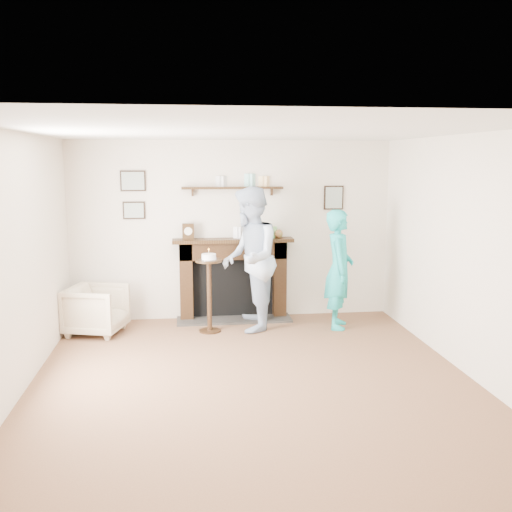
# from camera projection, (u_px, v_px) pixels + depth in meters

# --- Properties ---
(ground) EXTENTS (5.00, 5.00, 0.00)m
(ground) POSITION_uv_depth(u_px,v_px,m) (254.00, 382.00, 5.79)
(ground) COLOR brown
(ground) RESTS_ON ground
(room_shell) EXTENTS (4.54, 5.02, 2.52)m
(room_shell) POSITION_uv_depth(u_px,v_px,m) (246.00, 216.00, 6.19)
(room_shell) COLOR beige
(room_shell) RESTS_ON ground
(armchair) EXTENTS (0.85, 0.84, 0.63)m
(armchair) POSITION_uv_depth(u_px,v_px,m) (98.00, 333.00, 7.42)
(armchair) COLOR tan
(armchair) RESTS_ON ground
(man) EXTENTS (0.81, 0.99, 1.90)m
(man) POSITION_uv_depth(u_px,v_px,m) (250.00, 329.00, 7.62)
(man) COLOR #CAE4FD
(man) RESTS_ON ground
(woman) EXTENTS (0.51, 0.66, 1.59)m
(woman) POSITION_uv_depth(u_px,v_px,m) (337.00, 327.00, 7.71)
(woman) COLOR #20A8BA
(woman) RESTS_ON ground
(pedestal_table) EXTENTS (0.34, 0.34, 1.10)m
(pedestal_table) POSITION_uv_depth(u_px,v_px,m) (209.00, 281.00, 7.39)
(pedestal_table) COLOR black
(pedestal_table) RESTS_ON ground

